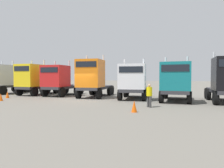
{
  "coord_description": "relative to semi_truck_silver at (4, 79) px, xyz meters",
  "views": [
    {
      "loc": [
        10.46,
        -16.24,
        2.17
      ],
      "look_at": [
        1.94,
        3.13,
        1.44
      ],
      "focal_mm": 32.37,
      "sensor_mm": 36.0,
      "label": 1
    }
  ],
  "objects": [
    {
      "name": "ground",
      "position": [
        12.69,
        -1.89,
        -1.91
      ],
      "size": [
        200.0,
        200.0,
        0.0
      ],
      "primitive_type": "plane",
      "color": "slate"
    },
    {
      "name": "semi_truck_silver",
      "position": [
        0.0,
        0.0,
        0.0
      ],
      "size": [
        2.8,
        6.37,
        4.3
      ],
      "rotation": [
        0.0,
        0.0,
        -1.53
      ],
      "color": "#333338",
      "rests_on": "ground"
    },
    {
      "name": "semi_truck_yellow",
      "position": [
        4.8,
        0.26,
        -0.01
      ],
      "size": [
        2.9,
        6.55,
        4.24
      ],
      "rotation": [
        0.0,
        0.0,
        -1.51
      ],
      "color": "#333338",
      "rests_on": "ground"
    },
    {
      "name": "semi_truck_red",
      "position": [
        8.34,
        0.44,
        -0.08
      ],
      "size": [
        3.13,
        6.0,
        4.05
      ],
      "rotation": [
        0.0,
        0.0,
        -1.46
      ],
      "color": "#333338",
      "rests_on": "ground"
    },
    {
      "name": "semi_truck_orange",
      "position": [
        12.72,
        0.49,
        0.16
      ],
      "size": [
        3.57,
        6.73,
        4.53
      ],
      "rotation": [
        0.0,
        0.0,
        -1.4
      ],
      "color": "#333338",
      "rests_on": "ground"
    },
    {
      "name": "semi_truck_white",
      "position": [
        17.2,
        0.47,
        -0.15
      ],
      "size": [
        3.53,
        6.01,
        3.96
      ],
      "rotation": [
        0.0,
        0.0,
        -1.38
      ],
      "color": "#333338",
      "rests_on": "ground"
    },
    {
      "name": "semi_truck_teal",
      "position": [
        21.18,
        0.17,
        -0.1
      ],
      "size": [
        2.94,
        6.12,
        4.0
      ],
      "rotation": [
        0.0,
        0.0,
        -1.5
      ],
      "color": "#333338",
      "rests_on": "ground"
    },
    {
      "name": "visitor_in_hivis",
      "position": [
        19.8,
        -3.89,
        -0.93
      ],
      "size": [
        0.57,
        0.57,
        1.68
      ],
      "rotation": [
        0.0,
        0.0,
        3.98
      ],
      "color": "#3F3F3F",
      "rests_on": "ground"
    },
    {
      "name": "traffic_cone_near",
      "position": [
        19.43,
        -6.25,
        -1.54
      ],
      "size": [
        0.36,
        0.36,
        0.73
      ],
      "primitive_type": "cone",
      "color": "#F2590C",
      "rests_on": "ground"
    },
    {
      "name": "traffic_cone_mid",
      "position": [
        6.5,
        -5.46,
        -1.57
      ],
      "size": [
        0.36,
        0.36,
        0.67
      ],
      "primitive_type": "cone",
      "color": "#F2590C",
      "rests_on": "ground"
    },
    {
      "name": "traffic_cone_far",
      "position": [
        4.85,
        -3.44,
        -1.56
      ],
      "size": [
        0.36,
        0.36,
        0.7
      ],
      "primitive_type": "cone",
      "color": "#F2590C",
      "rests_on": "ground"
    }
  ]
}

